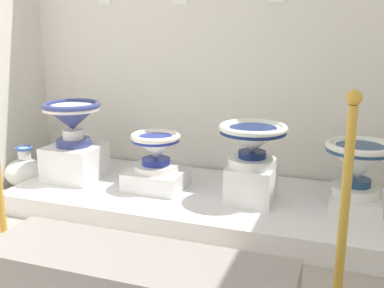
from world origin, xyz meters
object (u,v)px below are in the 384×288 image
at_px(antique_toilet_squat_floral, 253,139).
at_px(plinth_block_central_ornate, 156,179).
at_px(stanchion_post_near_left, 0,190).
at_px(plinth_block_squat_floral, 251,184).
at_px(plinth_block_broad_patterned, 75,162).
at_px(plinth_block_rightmost, 355,200).
at_px(stanchion_post_near_right, 341,249).
at_px(antique_toilet_rightmost, 359,162).
at_px(decorative_vase_spare, 26,172).
at_px(antique_toilet_central_ornate, 156,148).
at_px(antique_toilet_broad_patterned, 72,117).

bearing_deg(antique_toilet_squat_floral, plinth_block_central_ornate, 177.77).
height_order(plinth_block_central_ornate, stanchion_post_near_left, stanchion_post_near_left).
bearing_deg(plinth_block_squat_floral, stanchion_post_near_left, -147.55).
height_order(plinth_block_squat_floral, antique_toilet_squat_floral, antique_toilet_squat_floral).
relative_size(plinth_block_broad_patterned, stanchion_post_near_left, 0.36).
relative_size(plinth_block_broad_patterned, plinth_block_central_ornate, 0.96).
height_order(plinth_block_rightmost, stanchion_post_near_right, stanchion_post_near_right).
relative_size(plinth_block_rightmost, stanchion_post_near_right, 0.36).
xyz_separation_m(antique_toilet_rightmost, stanchion_post_near_left, (-1.89, -0.95, -0.09)).
bearing_deg(decorative_vase_spare, stanchion_post_near_left, -58.74).
distance_m(antique_toilet_squat_floral, decorative_vase_spare, 1.81).
bearing_deg(decorative_vase_spare, antique_toilet_rightmost, 3.03).
distance_m(antique_toilet_rightmost, stanchion_post_near_right, 1.01).
xyz_separation_m(antique_toilet_central_ornate, decorative_vase_spare, (-1.09, -0.01, -0.28)).
relative_size(antique_toilet_rightmost, stanchion_post_near_left, 0.40).
xyz_separation_m(plinth_block_broad_patterned, stanchion_post_near_left, (0.05, -0.82, 0.07)).
bearing_deg(antique_toilet_squat_floral, stanchion_post_near_left, -147.55).
height_order(antique_toilet_central_ornate, antique_toilet_rightmost, antique_toilet_rightmost).
xyz_separation_m(antique_toilet_central_ornate, plinth_block_rightmost, (1.30, 0.12, -0.25)).
bearing_deg(plinth_block_central_ornate, plinth_block_rightmost, 5.18).
height_order(plinth_block_squat_floral, plinth_block_rightmost, plinth_block_squat_floral).
relative_size(antique_toilet_squat_floral, plinth_block_rightmost, 1.17).
bearing_deg(antique_toilet_central_ornate, stanchion_post_near_right, -35.31).
bearing_deg(plinth_block_broad_patterned, decorative_vase_spare, 179.77).
xyz_separation_m(plinth_block_broad_patterned, antique_toilet_squat_floral, (1.31, -0.02, 0.28)).
xyz_separation_m(antique_toilet_broad_patterned, stanchion_post_near_right, (1.89, -0.87, -0.29)).
bearing_deg(plinth_block_squat_floral, plinth_block_rightmost, 12.87).
relative_size(antique_toilet_central_ornate, decorative_vase_spare, 1.00).
bearing_deg(antique_toilet_rightmost, plinth_block_broad_patterned, -176.22).
bearing_deg(plinth_block_rightmost, plinth_block_broad_patterned, -176.22).
height_order(antique_toilet_squat_floral, antique_toilet_rightmost, antique_toilet_squat_floral).
height_order(plinth_block_broad_patterned, plinth_block_squat_floral, plinth_block_broad_patterned).
distance_m(antique_toilet_broad_patterned, plinth_block_central_ornate, 0.76).
bearing_deg(antique_toilet_central_ornate, decorative_vase_spare, -179.54).
xyz_separation_m(stanchion_post_near_left, stanchion_post_near_right, (1.84, -0.05, -0.02)).
distance_m(plinth_block_broad_patterned, decorative_vase_spare, 0.46).
bearing_deg(stanchion_post_near_left, antique_toilet_central_ornate, 54.44).
relative_size(antique_toilet_broad_patterned, plinth_block_rightmost, 1.15).
distance_m(plinth_block_squat_floral, decorative_vase_spare, 1.76).
bearing_deg(decorative_vase_spare, plinth_block_rightmost, 3.03).
height_order(antique_toilet_broad_patterned, plinth_block_rightmost, antique_toilet_broad_patterned).
relative_size(plinth_block_broad_patterned, stanchion_post_near_right, 0.38).
xyz_separation_m(plinth_block_squat_floral, antique_toilet_squat_floral, (0.00, -0.00, 0.29)).
bearing_deg(decorative_vase_spare, antique_toilet_central_ornate, 0.46).
bearing_deg(stanchion_post_near_right, antique_toilet_rightmost, 86.98).
xyz_separation_m(antique_toilet_central_ornate, stanchion_post_near_left, (-0.59, -0.83, -0.09)).
distance_m(plinth_block_central_ornate, antique_toilet_central_ornate, 0.22).
height_order(plinth_block_central_ornate, plinth_block_squat_floral, plinth_block_squat_floral).
height_order(plinth_block_central_ornate, decorative_vase_spare, decorative_vase_spare).
bearing_deg(plinth_block_central_ornate, antique_toilet_rightmost, 5.18).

